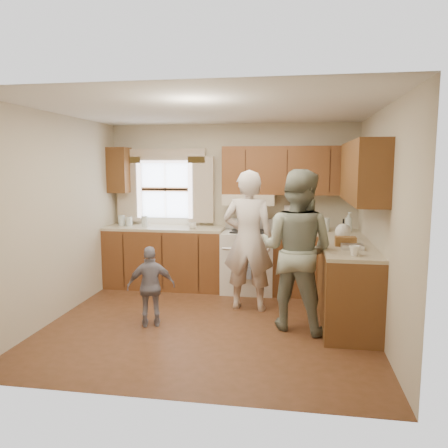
% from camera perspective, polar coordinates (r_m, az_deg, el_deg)
% --- Properties ---
extents(room, '(3.80, 3.80, 3.80)m').
position_cam_1_polar(room, '(5.06, -1.84, 0.54)').
color(room, '#4C2D17').
rests_on(room, ground).
extents(kitchen_fixtures, '(3.80, 2.25, 2.15)m').
position_cam_1_polar(kitchen_fixtures, '(6.10, 5.80, -2.16)').
color(kitchen_fixtures, '#4C2810').
rests_on(kitchen_fixtures, ground).
extents(stove, '(0.76, 0.67, 1.07)m').
position_cam_1_polar(stove, '(6.55, 3.19, -4.76)').
color(stove, silver).
rests_on(stove, ground).
extents(woman_left, '(0.69, 0.48, 1.82)m').
position_cam_1_polar(woman_left, '(5.65, 3.19, -2.19)').
color(woman_left, beige).
rests_on(woman_left, ground).
extents(woman_right, '(1.08, 0.97, 1.83)m').
position_cam_1_polar(woman_right, '(5.06, 9.47, -3.37)').
color(woman_right, '#213A2A').
rests_on(woman_right, ground).
extents(child, '(0.60, 0.40, 0.95)m').
position_cam_1_polar(child, '(5.21, -9.50, -8.05)').
color(child, gray).
rests_on(child, ground).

